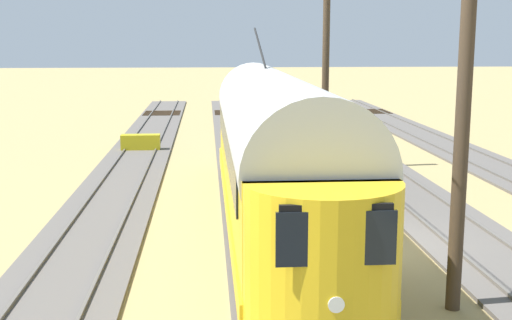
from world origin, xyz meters
name	(u,v)px	position (x,y,z in m)	size (l,w,h in m)	color
ground_plane	(376,246)	(0.00, 0.00, 0.00)	(220.00, 220.00, 0.00)	#9E8956
track_adjacent_siding	(465,238)	(-2.46, -0.31, 0.05)	(2.80, 80.00, 0.18)	#56514C
track_third_siding	(279,242)	(2.46, -0.31, 0.05)	(2.80, 80.00, 0.18)	#56514C
track_outer_siding	(85,246)	(7.37, -0.31, 0.05)	(2.80, 80.00, 0.18)	#56514C
vintage_streetcar	(273,147)	(2.46, -1.93, 2.27)	(2.65, 18.33, 5.43)	gold
catenary_pole_foreground	(323,71)	(-0.38, -10.39, 3.92)	(3.15, 0.28, 7.49)	#423323
catenary_pole_mid_near	(459,109)	(-0.38, 4.11, 3.92)	(3.15, 0.28, 7.49)	#423323
track_end_bumper	(141,143)	(7.37, -15.13, 0.40)	(1.80, 0.60, 0.80)	#B2A519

